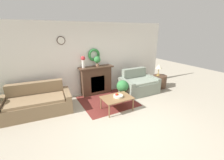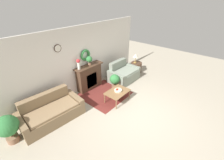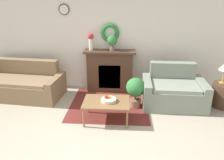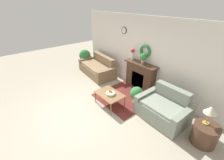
{
  "view_description": "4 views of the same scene",
  "coord_description": "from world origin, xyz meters",
  "px_view_note": "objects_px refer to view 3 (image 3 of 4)",
  "views": [
    {
      "loc": [
        -1.99,
        -2.61,
        2.41
      ],
      "look_at": [
        0.17,
        1.34,
        0.91
      ],
      "focal_mm": 24.0,
      "sensor_mm": 36.0,
      "label": 1
    },
    {
      "loc": [
        -3.61,
        -1.89,
        3.68
      ],
      "look_at": [
        0.22,
        1.34,
        0.81
      ],
      "focal_mm": 24.0,
      "sensor_mm": 36.0,
      "label": 2
    },
    {
      "loc": [
        0.53,
        -2.87,
        2.41
      ],
      "look_at": [
        0.26,
        1.46,
        0.72
      ],
      "focal_mm": 35.0,
      "sensor_mm": 36.0,
      "label": 3
    },
    {
      "loc": [
        3.39,
        -1.52,
        3.12
      ],
      "look_at": [
        -0.13,
        1.39,
        0.69
      ],
      "focal_mm": 24.0,
      "sensor_mm": 36.0,
      "label": 4
    }
  ],
  "objects_px": {
    "fireplace": "(110,71)",
    "vase_on_mantel_left": "(91,40)",
    "potted_plant_on_mantel": "(112,41)",
    "coffee_table": "(106,103)",
    "fruit_bowl": "(108,99)",
    "couch_left": "(23,84)",
    "potted_plant_floor_by_loveseat": "(136,89)",
    "loveseat_right": "(173,91)",
    "side_table_by_loveseat": "(224,95)"
  },
  "relations": [
    {
      "from": "fireplace",
      "to": "vase_on_mantel_left",
      "type": "distance_m",
      "value": 0.93
    },
    {
      "from": "vase_on_mantel_left",
      "to": "potted_plant_on_mantel",
      "type": "distance_m",
      "value": 0.54
    },
    {
      "from": "fireplace",
      "to": "potted_plant_on_mantel",
      "type": "distance_m",
      "value": 0.79
    },
    {
      "from": "coffee_table",
      "to": "fruit_bowl",
      "type": "height_order",
      "value": "fruit_bowl"
    },
    {
      "from": "vase_on_mantel_left",
      "to": "fireplace",
      "type": "bearing_deg",
      "value": -0.65
    },
    {
      "from": "couch_left",
      "to": "potted_plant_on_mantel",
      "type": "distance_m",
      "value": 2.5
    },
    {
      "from": "fireplace",
      "to": "potted_plant_on_mantel",
      "type": "xyz_separation_m",
      "value": [
        0.06,
        -0.01,
        0.79
      ]
    },
    {
      "from": "fruit_bowl",
      "to": "potted_plant_on_mantel",
      "type": "xyz_separation_m",
      "value": [
        -0.02,
        1.52,
        0.87
      ]
    },
    {
      "from": "fireplace",
      "to": "potted_plant_floor_by_loveseat",
      "type": "bearing_deg",
      "value": -54.33
    },
    {
      "from": "fireplace",
      "to": "loveseat_right",
      "type": "xyz_separation_m",
      "value": [
        1.53,
        -0.72,
        -0.23
      ]
    },
    {
      "from": "potted_plant_on_mantel",
      "to": "fruit_bowl",
      "type": "bearing_deg",
      "value": -89.34
    },
    {
      "from": "vase_on_mantel_left",
      "to": "couch_left",
      "type": "bearing_deg",
      "value": -163.58
    },
    {
      "from": "loveseat_right",
      "to": "vase_on_mantel_left",
      "type": "xyz_separation_m",
      "value": [
        -2.01,
        0.72,
        1.02
      ]
    },
    {
      "from": "coffee_table",
      "to": "side_table_by_loveseat",
      "type": "bearing_deg",
      "value": 16.93
    },
    {
      "from": "fireplace",
      "to": "potted_plant_floor_by_loveseat",
      "type": "relative_size",
      "value": 1.89
    },
    {
      "from": "fireplace",
      "to": "couch_left",
      "type": "distance_m",
      "value": 2.23
    },
    {
      "from": "loveseat_right",
      "to": "vase_on_mantel_left",
      "type": "bearing_deg",
      "value": 161.68
    },
    {
      "from": "fireplace",
      "to": "coffee_table",
      "type": "height_order",
      "value": "fireplace"
    },
    {
      "from": "potted_plant_on_mantel",
      "to": "loveseat_right",
      "type": "bearing_deg",
      "value": -25.55
    },
    {
      "from": "potted_plant_on_mantel",
      "to": "coffee_table",
      "type": "bearing_deg",
      "value": -90.93
    },
    {
      "from": "potted_plant_floor_by_loveseat",
      "to": "potted_plant_on_mantel",
      "type": "bearing_deg",
      "value": 123.36
    },
    {
      "from": "vase_on_mantel_left",
      "to": "side_table_by_loveseat",
      "type": "bearing_deg",
      "value": -13.02
    },
    {
      "from": "potted_plant_on_mantel",
      "to": "fireplace",
      "type": "bearing_deg",
      "value": 167.05
    },
    {
      "from": "couch_left",
      "to": "fireplace",
      "type": "bearing_deg",
      "value": 18.28
    },
    {
      "from": "potted_plant_floor_by_loveseat",
      "to": "couch_left",
      "type": "bearing_deg",
      "value": 171.68
    },
    {
      "from": "fireplace",
      "to": "potted_plant_on_mantel",
      "type": "relative_size",
      "value": 3.4
    },
    {
      "from": "couch_left",
      "to": "fruit_bowl",
      "type": "bearing_deg",
      "value": -19.4
    },
    {
      "from": "fruit_bowl",
      "to": "vase_on_mantel_left",
      "type": "height_order",
      "value": "vase_on_mantel_left"
    },
    {
      "from": "loveseat_right",
      "to": "potted_plant_on_mantel",
      "type": "xyz_separation_m",
      "value": [
        -1.47,
        0.7,
        1.02
      ]
    },
    {
      "from": "fireplace",
      "to": "coffee_table",
      "type": "relative_size",
      "value": 1.43
    },
    {
      "from": "fireplace",
      "to": "fruit_bowl",
      "type": "distance_m",
      "value": 1.54
    },
    {
      "from": "side_table_by_loveseat",
      "to": "vase_on_mantel_left",
      "type": "bearing_deg",
      "value": 166.98
    },
    {
      "from": "fruit_bowl",
      "to": "couch_left",
      "type": "bearing_deg",
      "value": 155.1
    },
    {
      "from": "fireplace",
      "to": "coffee_table",
      "type": "distance_m",
      "value": 1.55
    },
    {
      "from": "fireplace",
      "to": "couch_left",
      "type": "relative_size",
      "value": 0.64
    },
    {
      "from": "side_table_by_loveseat",
      "to": "potted_plant_on_mantel",
      "type": "relative_size",
      "value": 1.49
    },
    {
      "from": "coffee_table",
      "to": "potted_plant_floor_by_loveseat",
      "type": "distance_m",
      "value": 0.88
    },
    {
      "from": "vase_on_mantel_left",
      "to": "potted_plant_on_mantel",
      "type": "xyz_separation_m",
      "value": [
        0.54,
        -0.02,
        -0.01
      ]
    },
    {
      "from": "loveseat_right",
      "to": "fruit_bowl",
      "type": "distance_m",
      "value": 1.67
    },
    {
      "from": "fruit_bowl",
      "to": "fireplace",
      "type": "bearing_deg",
      "value": 93.02
    },
    {
      "from": "side_table_by_loveseat",
      "to": "potted_plant_floor_by_loveseat",
      "type": "bearing_deg",
      "value": -175.19
    },
    {
      "from": "couch_left",
      "to": "fruit_bowl",
      "type": "distance_m",
      "value": 2.48
    },
    {
      "from": "fireplace",
      "to": "vase_on_mantel_left",
      "type": "bearing_deg",
      "value": 179.35
    },
    {
      "from": "loveseat_right",
      "to": "potted_plant_on_mantel",
      "type": "relative_size",
      "value": 3.69
    },
    {
      "from": "side_table_by_loveseat",
      "to": "potted_plant_floor_by_loveseat",
      "type": "height_order",
      "value": "potted_plant_floor_by_loveseat"
    },
    {
      "from": "potted_plant_floor_by_loveseat",
      "to": "side_table_by_loveseat",
      "type": "bearing_deg",
      "value": 4.81
    },
    {
      "from": "fruit_bowl",
      "to": "coffee_table",
      "type": "bearing_deg",
      "value": -171.28
    },
    {
      "from": "fireplace",
      "to": "vase_on_mantel_left",
      "type": "relative_size",
      "value": 3.08
    },
    {
      "from": "vase_on_mantel_left",
      "to": "potted_plant_floor_by_loveseat",
      "type": "distance_m",
      "value": 1.71
    },
    {
      "from": "fruit_bowl",
      "to": "potted_plant_on_mantel",
      "type": "height_order",
      "value": "potted_plant_on_mantel"
    }
  ]
}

